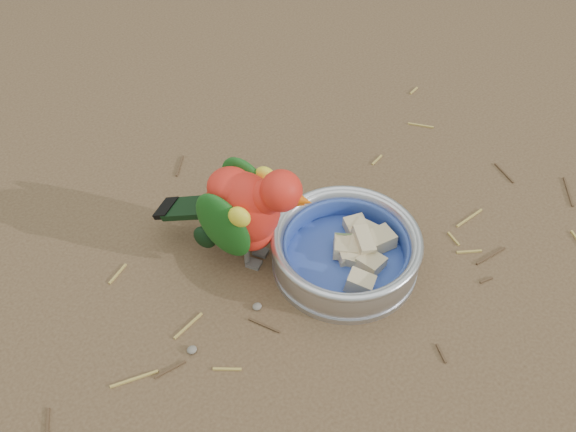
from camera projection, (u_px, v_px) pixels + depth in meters
ground at (360, 294)px, 0.92m from camera, size 60.00×60.00×0.00m
food_bowl at (345, 261)px, 0.95m from camera, size 0.22×0.22×0.02m
bowl_wall at (346, 248)px, 0.93m from camera, size 0.22×0.22×0.04m
fruit_wedges at (346, 251)px, 0.93m from camera, size 0.13×0.13×0.03m
lory_parrot at (246, 215)px, 0.90m from camera, size 0.20×0.24×0.18m
ground_debris at (325, 256)px, 0.96m from camera, size 0.90×0.80×0.01m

